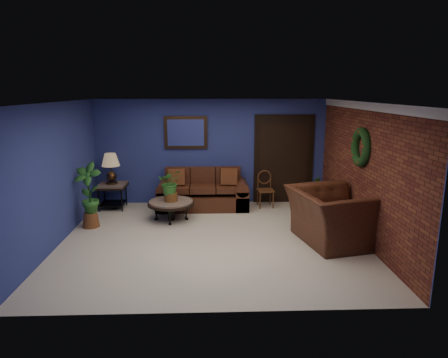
{
  "coord_description": "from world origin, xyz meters",
  "views": [
    {
      "loc": [
        -0.04,
        -6.99,
        2.72
      ],
      "look_at": [
        0.23,
        0.55,
        1.02
      ],
      "focal_mm": 32.0,
      "sensor_mm": 36.0,
      "label": 1
    }
  ],
  "objects_px": {
    "sofa": "(203,194)",
    "table_lamp": "(111,165)",
    "armchair": "(332,216)",
    "coffee_table": "(171,204)",
    "end_table": "(112,190)",
    "side_chair": "(265,186)"
  },
  "relations": [
    {
      "from": "coffee_table",
      "to": "side_chair",
      "type": "xyz_separation_m",
      "value": [
        2.13,
        0.96,
        0.12
      ]
    },
    {
      "from": "armchair",
      "to": "table_lamp",
      "type": "bearing_deg",
      "value": 50.47
    },
    {
      "from": "coffee_table",
      "to": "table_lamp",
      "type": "bearing_deg",
      "value": 147.83
    },
    {
      "from": "sofa",
      "to": "side_chair",
      "type": "xyz_separation_m",
      "value": [
        1.46,
        0.03,
        0.17
      ]
    },
    {
      "from": "coffee_table",
      "to": "end_table",
      "type": "relative_size",
      "value": 1.52
    },
    {
      "from": "sofa",
      "to": "side_chair",
      "type": "height_order",
      "value": "sofa"
    },
    {
      "from": "sofa",
      "to": "end_table",
      "type": "xyz_separation_m",
      "value": [
        -2.1,
        -0.03,
        0.14
      ]
    },
    {
      "from": "table_lamp",
      "to": "side_chair",
      "type": "xyz_separation_m",
      "value": [
        3.56,
        0.06,
        -0.55
      ]
    },
    {
      "from": "table_lamp",
      "to": "armchair",
      "type": "xyz_separation_m",
      "value": [
        4.45,
        -2.26,
        -0.55
      ]
    },
    {
      "from": "sofa",
      "to": "table_lamp",
      "type": "bearing_deg",
      "value": -179.22
    },
    {
      "from": "sofa",
      "to": "coffee_table",
      "type": "height_order",
      "value": "sofa"
    },
    {
      "from": "table_lamp",
      "to": "side_chair",
      "type": "height_order",
      "value": "table_lamp"
    },
    {
      "from": "side_chair",
      "to": "table_lamp",
      "type": "bearing_deg",
      "value": 177.38
    },
    {
      "from": "sofa",
      "to": "armchair",
      "type": "xyz_separation_m",
      "value": [
        2.35,
        -2.29,
        0.18
      ]
    },
    {
      "from": "end_table",
      "to": "side_chair",
      "type": "bearing_deg",
      "value": 1.01
    },
    {
      "from": "sofa",
      "to": "table_lamp",
      "type": "distance_m",
      "value": 2.22
    },
    {
      "from": "coffee_table",
      "to": "sofa",
      "type": "bearing_deg",
      "value": 54.46
    },
    {
      "from": "side_chair",
      "to": "armchair",
      "type": "height_order",
      "value": "armchair"
    },
    {
      "from": "armchair",
      "to": "sofa",
      "type": "bearing_deg",
      "value": 33.17
    },
    {
      "from": "table_lamp",
      "to": "sofa",
      "type": "bearing_deg",
      "value": 0.78
    },
    {
      "from": "coffee_table",
      "to": "table_lamp",
      "type": "relative_size",
      "value": 1.43
    },
    {
      "from": "end_table",
      "to": "armchair",
      "type": "relative_size",
      "value": 0.43
    }
  ]
}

